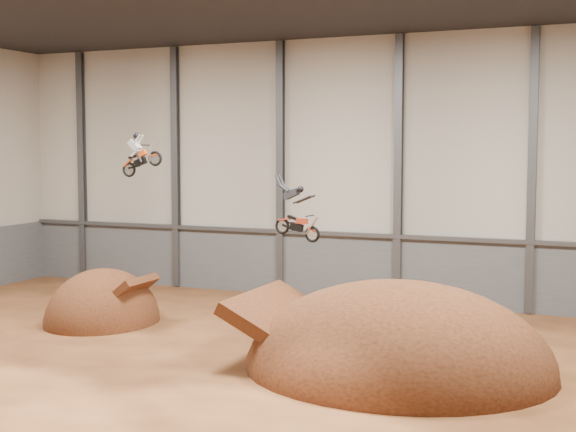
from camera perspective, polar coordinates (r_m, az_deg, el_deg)
The scene contains 13 objects.
floor at distance 30.44m, azimuth -6.06°, elevation -10.66°, with size 40.00×40.00×0.00m, color #4E2914.
back_wall at distance 43.07m, azimuth 3.64°, elevation 3.33°, with size 40.00×0.10×14.00m, color #B6AEA1.
lower_band_back at distance 43.43m, azimuth 3.56°, elevation -3.62°, with size 39.80×0.18×3.50m, color #56595E.
steel_rail at distance 43.06m, azimuth 3.50°, elevation -1.27°, with size 39.80×0.35×0.20m, color #47494F.
steel_column_0 at distance 50.94m, azimuth -14.44°, elevation 3.41°, with size 0.40×0.36×13.90m, color #47494F.
steel_column_1 at distance 47.18m, azimuth -7.99°, elevation 3.42°, with size 0.40×0.36×13.90m, color #47494F.
steel_column_2 at distance 44.11m, azimuth -0.54°, elevation 3.37°, with size 0.40×0.36×13.90m, color #47494F.
steel_column_3 at distance 41.88m, azimuth 7.86°, elevation 3.25°, with size 0.40×0.36×13.90m, color #47494F.
steel_column_4 at distance 40.64m, azimuth 16.97°, elevation 3.04°, with size 0.40×0.36×13.90m, color #47494F.
takeoff_ramp at distance 38.77m, azimuth -13.03°, elevation -7.38°, with size 5.07×5.85×5.07m, color #381A0E.
landing_ramp at distance 30.16m, azimuth 7.81°, elevation -10.83°, with size 11.41×10.09×6.58m, color #381A0E.
fmx_rider_a at distance 35.49m, azimuth -10.20°, elevation 4.67°, with size 2.06×0.79×1.87m, color #D5510F, non-canonical shape.
fmx_rider_b at distance 32.36m, azimuth 0.57°, elevation 0.51°, with size 2.75×0.79×2.36m, color #AA311A, non-canonical shape.
Camera 1 is at (14.36, -25.59, 8.10)m, focal length 50.00 mm.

